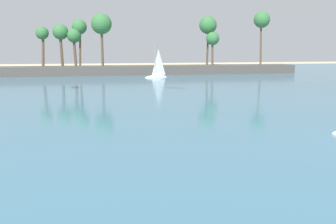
% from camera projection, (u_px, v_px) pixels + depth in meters
% --- Properties ---
extents(sea, '(220.00, 106.95, 0.06)m').
position_uv_depth(sea, '(96.00, 81.00, 60.40)').
color(sea, teal).
rests_on(sea, ground).
extents(palm_headland, '(82.38, 6.12, 12.79)m').
position_uv_depth(palm_headland, '(106.00, 61.00, 73.34)').
color(palm_headland, '#514C47').
rests_on(palm_headland, ground).
extents(sailboat_toward_headland, '(4.57, 2.58, 6.35)m').
position_uv_depth(sailboat_toward_headland, '(157.00, 74.00, 67.18)').
color(sailboat_toward_headland, white).
rests_on(sailboat_toward_headland, sea).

